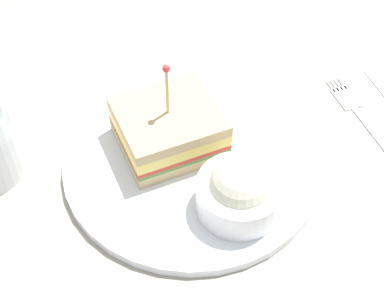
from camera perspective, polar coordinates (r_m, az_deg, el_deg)
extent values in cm
cube|color=#9E9384|center=(59.26, 0.00, -2.61)|extent=(91.38, 91.38, 2.00)
cylinder|color=white|center=(58.10, 0.00, -1.66)|extent=(25.86, 25.86, 1.04)
cube|color=tan|center=(58.53, -2.27, 0.44)|extent=(10.04, 9.12, 1.20)
cube|color=#478438|center=(57.94, -2.29, 0.97)|extent=(10.04, 9.12, 0.40)
cube|color=red|center=(57.61, -2.30, 1.27)|extent=(10.04, 9.12, 0.50)
cube|color=#F4D666|center=(56.96, -2.33, 1.89)|extent=(10.04, 9.12, 1.29)
cube|color=tan|center=(56.07, -2.37, 2.77)|extent=(10.04, 9.12, 1.20)
cylinder|color=tan|center=(53.96, -2.47, 5.03)|extent=(0.30, 0.30, 6.05)
sphere|color=red|center=(51.95, -2.58, 7.46)|extent=(0.70, 0.70, 0.70)
cylinder|color=white|center=(52.82, 4.68, -5.10)|extent=(7.94, 7.94, 3.32)
sphere|color=beige|center=(51.87, 4.76, -4.31)|extent=(5.71, 5.71, 5.71)
cube|color=silver|center=(64.14, 17.53, 1.09)|extent=(0.86, 7.88, 0.35)
cube|color=silver|center=(67.25, 15.04, 4.47)|extent=(2.32, 3.67, 0.35)
cube|color=silver|center=(68.89, 14.68, 5.81)|extent=(0.25, 2.00, 0.35)
cube|color=silver|center=(68.66, 14.32, 5.72)|extent=(0.25, 2.00, 0.35)
cube|color=silver|center=(68.42, 13.96, 5.64)|extent=(0.25, 2.00, 0.35)
cube|color=silver|center=(68.19, 13.59, 5.55)|extent=(0.25, 2.00, 0.35)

